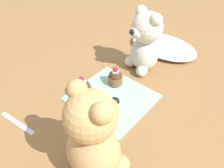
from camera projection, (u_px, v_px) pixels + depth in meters
name	position (u px, v px, depth m)	size (l,w,h in m)	color
ground_plane	(112.00, 98.00, 0.67)	(4.00, 4.00, 0.00)	olive
knitted_placemat	(112.00, 97.00, 0.67)	(0.23, 0.21, 0.01)	#8EBC99
tulle_cloth	(163.00, 46.00, 0.87)	(0.27, 0.18, 0.03)	white
teddy_bear_cream	(145.00, 42.00, 0.72)	(0.13, 0.12, 0.22)	beige
teddy_bear_tan	(94.00, 139.00, 0.43)	(0.14, 0.13, 0.24)	tan
cupcake_near_cream_bear	(115.00, 77.00, 0.70)	(0.05, 0.05, 0.06)	brown
saucer_plate	(84.00, 96.00, 0.67)	(0.07, 0.07, 0.01)	white
cupcake_near_tan_bear	(83.00, 89.00, 0.65)	(0.05, 0.05, 0.07)	brown
teaspoon	(17.00, 123.00, 0.60)	(0.13, 0.01, 0.01)	silver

